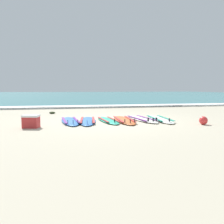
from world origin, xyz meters
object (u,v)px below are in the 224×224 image
at_px(surfboard_5, 160,119).
at_px(cooler_box, 31,121).
at_px(surfboard_1, 88,121).
at_px(surfboard_2, 108,120).
at_px(surfboard_3, 124,120).
at_px(surfboard_4, 142,119).
at_px(beach_ball, 203,120).
at_px(surfboard_0, 70,121).

xyz_separation_m(surfboard_5, cooler_box, (-4.36, -0.80, 0.16)).
distance_m(surfboard_1, surfboard_2, 0.71).
bearing_deg(surfboard_5, surfboard_3, 178.94).
bearing_deg(surfboard_5, surfboard_4, 167.64).
height_order(surfboard_2, surfboard_3, same).
bearing_deg(surfboard_5, cooler_box, -169.55).
distance_m(surfboard_2, cooler_box, 2.60).
relative_size(surfboard_2, surfboard_3, 0.86).
bearing_deg(beach_ball, surfboard_1, 158.78).
bearing_deg(surfboard_5, surfboard_0, 177.14).
bearing_deg(surfboard_2, cooler_box, -160.55).
xyz_separation_m(surfboard_1, surfboard_3, (1.29, -0.05, -0.00)).
bearing_deg(surfboard_0, cooler_box, -140.11).
xyz_separation_m(surfboard_1, cooler_box, (-1.74, -0.88, 0.16)).
bearing_deg(surfboard_3, cooler_box, -164.69).
distance_m(surfboard_1, surfboard_3, 1.29).
bearing_deg(surfboard_4, surfboard_1, -178.10).
distance_m(surfboard_0, surfboard_3, 1.88).
bearing_deg(surfboard_2, surfboard_4, 3.59).
bearing_deg(surfboard_0, surfboard_2, -4.32).
distance_m(surfboard_4, surfboard_5, 0.66).
bearing_deg(surfboard_4, beach_ball, -42.61).
xyz_separation_m(cooler_box, beach_ball, (5.28, -0.49, -0.06)).
relative_size(surfboard_5, cooler_box, 4.52).
bearing_deg(beach_ball, surfboard_4, 137.39).
bearing_deg(surfboard_1, surfboard_0, 171.80).
xyz_separation_m(surfboard_5, beach_ball, (0.92, -1.30, 0.10)).
height_order(surfboard_2, surfboard_4, same).
relative_size(surfboard_1, surfboard_5, 0.96).
height_order(surfboard_0, surfboard_4, same).
xyz_separation_m(surfboard_2, beach_ball, (2.83, -1.36, 0.10)).
relative_size(surfboard_3, beach_ball, 8.89).
relative_size(surfboard_5, beach_ball, 8.95).
xyz_separation_m(surfboard_2, cooler_box, (-2.45, -0.87, 0.16)).
height_order(surfboard_1, beach_ball, beach_ball).
distance_m(surfboard_4, beach_ball, 2.13).
relative_size(surfboard_3, surfboard_5, 0.99).
xyz_separation_m(surfboard_3, surfboard_5, (1.33, -0.02, -0.00)).
height_order(surfboard_1, surfboard_3, same).
relative_size(surfboard_2, surfboard_5, 0.86).
height_order(surfboard_1, cooler_box, cooler_box).
bearing_deg(surfboard_4, surfboard_3, -170.36).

